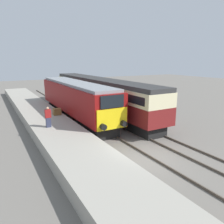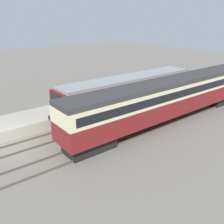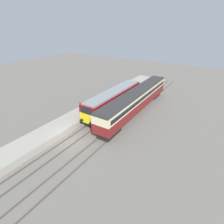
{
  "view_description": "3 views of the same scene",
  "coord_description": "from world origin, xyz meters",
  "px_view_note": "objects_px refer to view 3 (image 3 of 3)",
  "views": [
    {
      "loc": [
        -7.53,
        -9.69,
        5.92
      ],
      "look_at": [
        0.0,
        3.53,
        2.28
      ],
      "focal_mm": 35.0,
      "sensor_mm": 36.0,
      "label": 1
    },
    {
      "loc": [
        16.86,
        -4.36,
        9.0
      ],
      "look_at": [
        1.7,
        7.53,
        1.6
      ],
      "focal_mm": 40.0,
      "sensor_mm": 36.0,
      "label": 2
    },
    {
      "loc": [
        14.69,
        -12.99,
        13.66
      ],
      "look_at": [
        1.7,
        7.53,
        1.6
      ],
      "focal_mm": 28.0,
      "sensor_mm": 36.0,
      "label": 3
    }
  ],
  "objects_px": {
    "locomotive": "(114,100)",
    "luggage_crate": "(101,103)",
    "passenger_carriage": "(137,99)",
    "person_on_platform": "(81,106)"
  },
  "relations": [
    {
      "from": "passenger_carriage",
      "to": "person_on_platform",
      "type": "distance_m",
      "value": 9.48
    },
    {
      "from": "locomotive",
      "to": "luggage_crate",
      "type": "distance_m",
      "value": 2.5
    },
    {
      "from": "person_on_platform",
      "to": "luggage_crate",
      "type": "xyz_separation_m",
      "value": [
        1.65,
        3.51,
        -0.48
      ]
    },
    {
      "from": "locomotive",
      "to": "luggage_crate",
      "type": "bearing_deg",
      "value": -160.17
    },
    {
      "from": "person_on_platform",
      "to": "locomotive",
      "type": "bearing_deg",
      "value": 48.28
    },
    {
      "from": "passenger_carriage",
      "to": "luggage_crate",
      "type": "distance_m",
      "value": 6.27
    },
    {
      "from": "locomotive",
      "to": "person_on_platform",
      "type": "height_order",
      "value": "locomotive"
    },
    {
      "from": "luggage_crate",
      "to": "passenger_carriage",
      "type": "bearing_deg",
      "value": 24.92
    },
    {
      "from": "locomotive",
      "to": "person_on_platform",
      "type": "relative_size",
      "value": 9.66
    },
    {
      "from": "locomotive",
      "to": "passenger_carriage",
      "type": "bearing_deg",
      "value": 27.97
    }
  ]
}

